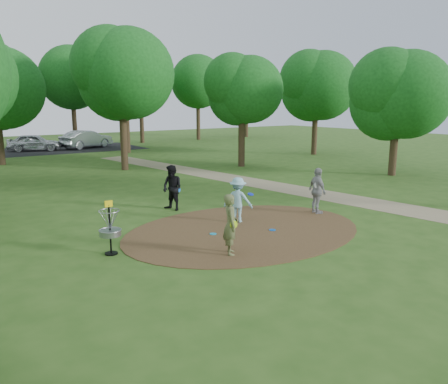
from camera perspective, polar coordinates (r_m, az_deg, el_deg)
ground at (r=14.61m, az=2.71°, el=-5.01°), size 100.00×100.00×0.00m
dirt_clearing at (r=14.61m, az=2.71°, el=-4.97°), size 8.40×8.40×0.02m
footpath at (r=20.39m, az=13.80°, el=-0.54°), size 7.55×39.89×0.01m
parking_lot at (r=42.60m, az=-20.56°, el=5.23°), size 14.00×8.00×0.01m
player_observer_with_disc at (r=12.11m, az=0.87°, el=-4.26°), size 0.67×0.75×1.72m
player_throwing_with_disc at (r=15.39m, az=1.83°, el=-1.04°), size 1.26×1.18×1.61m
player_walking_with_disc at (r=17.22m, az=-6.77°, el=0.54°), size 0.91×1.03×1.79m
player_waiting_with_disc at (r=16.94m, az=12.09°, el=0.14°), size 0.68×1.11×1.77m
disc_ground_cyan at (r=14.10m, az=-1.45°, el=-5.49°), size 0.22×0.22×0.02m
disc_ground_blue at (r=14.61m, az=6.34°, el=-4.95°), size 0.22×0.22×0.02m
car_left at (r=41.96m, az=-23.53°, el=5.95°), size 4.76×3.23×1.51m
car_right at (r=43.08m, az=-17.52°, el=6.59°), size 5.30×3.51×1.65m
disc_golf_basket at (r=12.51m, az=-14.70°, el=-4.06°), size 0.63×0.63×1.54m
tree_ring at (r=22.56m, az=-8.33°, el=14.14°), size 36.78×46.16×9.59m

